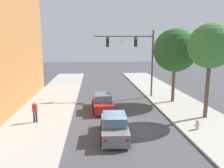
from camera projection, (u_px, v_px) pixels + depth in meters
ground_plane at (124, 131)px, 15.57m from camera, size 120.00×120.00×0.00m
sidewalk_left at (31, 134)px, 14.99m from camera, size 5.00×60.00×0.15m
sidewalk_right at (212, 127)px, 16.12m from camera, size 5.00×60.00×0.15m
traffic_signal_mast at (136, 51)px, 24.45m from camera, size 6.65×0.38×7.50m
car_lead_red at (102, 103)px, 20.40m from camera, size 1.97×4.30×1.60m
car_following_grey at (114, 127)px, 14.55m from camera, size 1.97×4.30×1.60m
pedestrian_sidewalk_left_walker at (35, 111)px, 16.85m from camera, size 0.36×0.22×1.64m
fire_hydrant at (197, 124)px, 15.52m from camera, size 0.48×0.24×0.72m
street_tree_nearest at (211, 46)px, 17.13m from camera, size 3.55×3.55×7.62m
street_tree_second at (175, 50)px, 22.19m from camera, size 4.38×4.38×7.54m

